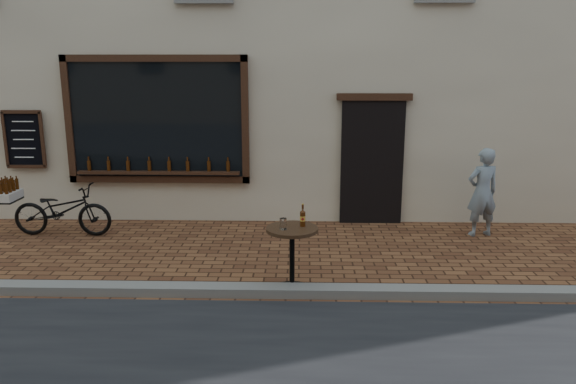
{
  "coord_description": "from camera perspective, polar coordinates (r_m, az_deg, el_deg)",
  "views": [
    {
      "loc": [
        0.67,
        -6.37,
        2.92
      ],
      "look_at": [
        0.47,
        1.2,
        1.1
      ],
      "focal_mm": 35.0,
      "sensor_mm": 36.0,
      "label": 1
    }
  ],
  "objects": [
    {
      "name": "bistro_table",
      "position": [
        7.11,
        0.44,
        -5.5
      ],
      "size": [
        0.66,
        0.66,
        1.13
      ],
      "color": "black",
      "rests_on": "ground"
    },
    {
      "name": "ground",
      "position": [
        7.04,
        -4.15,
        -11.02
      ],
      "size": [
        90.0,
        90.0,
        0.0
      ],
      "primitive_type": "plane",
      "color": "#512C1A",
      "rests_on": "ground"
    },
    {
      "name": "kerb",
      "position": [
        7.2,
        -4.01,
        -9.93
      ],
      "size": [
        90.0,
        0.25,
        0.12
      ],
      "primitive_type": "cube",
      "color": "slate",
      "rests_on": "ground"
    },
    {
      "name": "pedestrian",
      "position": [
        9.85,
        19.15,
        -0.02
      ],
      "size": [
        0.61,
        0.48,
        1.49
      ],
      "primitive_type": "imported",
      "rotation": [
        0.0,
        0.0,
        3.38
      ],
      "color": "gray",
      "rests_on": "ground"
    },
    {
      "name": "cargo_bicycle",
      "position": [
        10.13,
        -22.13,
        -1.67
      ],
      "size": [
        1.91,
        0.6,
        0.93
      ],
      "rotation": [
        0.0,
        0.0,
        1.56
      ],
      "color": "black",
      "rests_on": "ground"
    }
  ]
}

